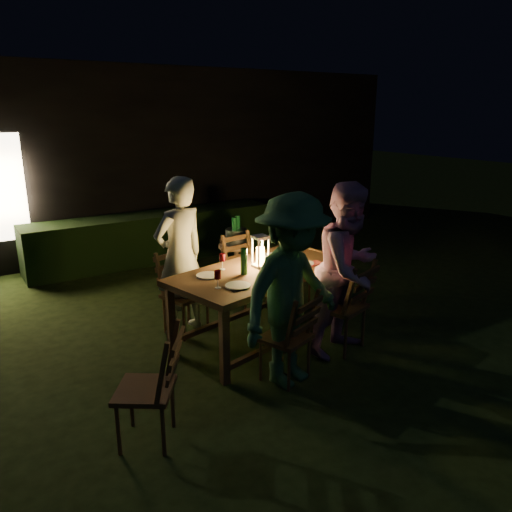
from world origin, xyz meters
TOP-DOWN VIEW (x-y plane):
  - garden_envelope at (-0.01, 6.15)m, footprint 40.00×40.00m
  - dining_table at (-0.69, 0.18)m, footprint 2.16×1.42m
  - chair_near_left at (-0.95, -0.67)m, footprint 0.54×0.56m
  - chair_near_right at (-0.07, -0.47)m, footprint 0.59×0.61m
  - chair_far_left at (-1.30, 0.83)m, footprint 0.55×0.57m
  - chair_far_right at (-0.33, 1.05)m, footprint 0.51×0.54m
  - chair_end at (0.51, 0.46)m, footprint 0.49×0.46m
  - chair_spare at (-2.38, -0.85)m, footprint 0.63×0.62m
  - person_house_side at (-1.31, 0.87)m, footprint 0.74×0.57m
  - person_opp_right at (-0.06, -0.52)m, footprint 1.01×0.87m
  - person_opp_left at (-0.94, -0.72)m, footprint 1.28×0.92m
  - lantern at (-0.65, 0.24)m, footprint 0.16×0.16m
  - plate_far_left at (-1.27, 0.27)m, footprint 0.25×0.25m
  - plate_near_left at (-1.17, -0.16)m, footprint 0.25×0.25m
  - plate_far_right at (-0.30, 0.50)m, footprint 0.25×0.25m
  - plate_near_right at (-0.20, 0.07)m, footprint 0.25×0.25m
  - wineglass_a at (-1.04, 0.38)m, footprint 0.06×0.06m
  - wineglass_b at (-1.36, -0.10)m, footprint 0.06×0.06m
  - wineglass_c at (-0.33, -0.03)m, footprint 0.06×0.06m
  - wineglass_d at (-0.12, 0.49)m, footprint 0.06×0.06m
  - wineglass_e at (-0.72, -0.14)m, footprint 0.06×0.06m
  - bottle_table at (-0.93, 0.12)m, footprint 0.07×0.07m
  - napkin_left at (-0.76, -0.17)m, footprint 0.18×0.14m
  - napkin_right at (-0.08, 0.01)m, footprint 0.18×0.14m
  - phone at (-1.22, -0.26)m, footprint 0.14×0.07m
  - side_table at (-0.09, 1.70)m, footprint 0.50×0.50m
  - ice_bucket at (-0.09, 1.70)m, footprint 0.30×0.30m
  - bottle_bucket_a at (-0.14, 1.66)m, footprint 0.07×0.07m
  - bottle_bucket_b at (-0.04, 1.74)m, footprint 0.07×0.07m

SIDE VIEW (x-z plane):
  - chair_end at x=0.51m, z-range -0.18..0.75m
  - chair_near_left at x=-0.95m, z-range -0.18..0.75m
  - chair_spare at x=-2.38m, z-range -0.19..0.78m
  - chair_far_left at x=-1.30m, z-range -0.19..0.79m
  - chair_far_right at x=-0.33m, z-range -0.20..0.80m
  - chair_near_right at x=-0.07m, z-range -0.20..0.83m
  - side_table at x=-0.09m, z-range 0.26..0.92m
  - dining_table at x=-0.69m, z-range 0.33..1.16m
  - ice_bucket at x=-0.09m, z-range 0.67..0.89m
  - bottle_bucket_a at x=-0.14m, z-range 0.67..0.99m
  - bottle_bucket_b at x=-0.04m, z-range 0.67..0.99m
  - phone at x=-1.22m, z-range 0.83..0.84m
  - napkin_left at x=-0.76m, z-range 0.83..0.84m
  - napkin_right at x=-0.08m, z-range 0.83..0.84m
  - plate_far_left at x=-1.27m, z-range 0.83..0.84m
  - plate_near_left at x=-1.17m, z-range 0.83..0.84m
  - plate_far_right at x=-0.30m, z-range 0.83..0.84m
  - plate_near_right at x=-0.20m, z-range 0.83..0.84m
  - person_house_side at x=-1.31m, z-range 0.00..1.79m
  - person_opp_left at x=-0.94m, z-range 0.00..1.80m
  - person_opp_right at x=-0.06m, z-range 0.00..1.80m
  - wineglass_a at x=-1.04m, z-range 0.83..1.00m
  - wineglass_b at x=-1.36m, z-range 0.83..1.00m
  - wineglass_c at x=-0.33m, z-range 0.83..1.00m
  - wineglass_d at x=-0.12m, z-range 0.83..1.00m
  - wineglass_e at x=-0.72m, z-range 0.83..1.00m
  - bottle_table at x=-0.93m, z-range 0.83..1.11m
  - lantern at x=-0.65m, z-range 0.81..1.16m
  - garden_envelope at x=-0.01m, z-range -0.02..3.18m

